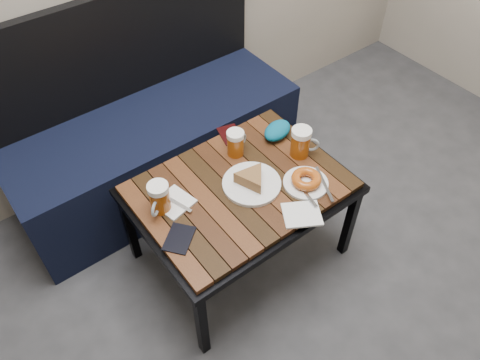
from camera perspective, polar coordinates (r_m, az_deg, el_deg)
bench at (r=2.35m, az=-10.42°, el=4.57°), size 1.40×0.50×0.95m
cafe_table at (r=1.88m, az=0.00°, el=-1.49°), size 0.84×0.62×0.47m
beer_mug_left at (r=1.74m, az=-9.81°, el=-2.15°), size 0.12×0.11×0.13m
beer_mug_centre at (r=1.93m, az=-0.52°, el=4.56°), size 0.11×0.08×0.12m
beer_mug_right at (r=1.93m, az=7.46°, el=4.58°), size 0.12×0.11×0.13m
plate_pie at (r=1.82m, az=1.44°, el=-0.08°), size 0.23×0.23×0.07m
plate_bagel at (r=1.85m, az=8.07°, el=-0.10°), size 0.18×0.23×0.05m
napkin_left at (r=1.80m, az=-8.04°, el=-2.71°), size 0.15×0.17×0.01m
napkin_right at (r=1.76m, az=7.54°, el=-4.17°), size 0.18×0.17×0.01m
passport_navy at (r=1.69m, az=-7.42°, el=-7.08°), size 0.15×0.15×0.01m
passport_burgundy at (r=2.05m, az=-1.18°, el=5.58°), size 0.11×0.14×0.01m
knit_pouch at (r=2.03m, az=4.57°, el=6.04°), size 0.16×0.13×0.06m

